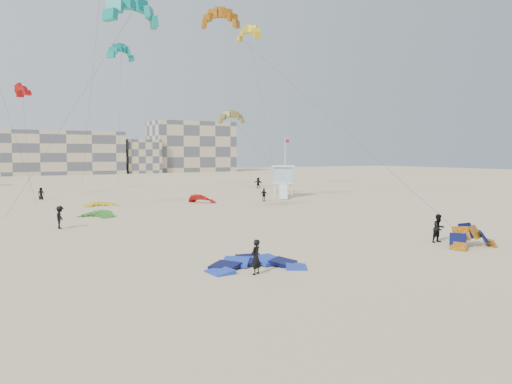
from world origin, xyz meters
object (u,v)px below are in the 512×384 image
kite_ground_blue (256,268)px  kite_ground_orange (472,248)px  lifeguard_tower_near (283,181)px  kitesurfer_main (256,257)px

kite_ground_blue → kite_ground_orange: bearing=5.3°
kite_ground_orange → lifeguard_tower_near: lifeguard_tower_near is taller
kite_ground_blue → kitesurfer_main: size_ratio=2.80×
kite_ground_blue → kite_ground_orange: 14.48m
kite_ground_orange → kitesurfer_main: bearing=-179.7°
kite_ground_orange → lifeguard_tower_near: 37.58m
kitesurfer_main → lifeguard_tower_near: size_ratio=0.27×
kite_ground_blue → kite_ground_orange: kite_ground_orange is taller
kite_ground_orange → kitesurfer_main: (-15.01, 0.77, 0.85)m
kite_ground_blue → kitesurfer_main: (-0.66, -1.14, 0.85)m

